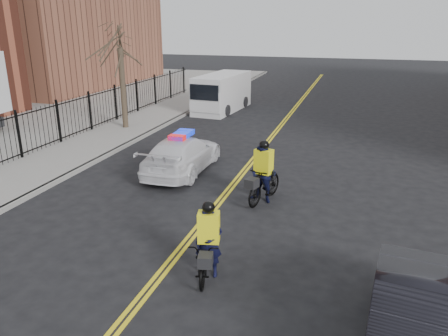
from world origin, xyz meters
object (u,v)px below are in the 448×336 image
cyclist_near (209,250)px  police_cruiser (182,154)px  cyclist_far (263,178)px  dark_sedan (421,335)px  cargo_van (221,93)px

cyclist_near → police_cruiser: bearing=104.4°
cyclist_near → cyclist_far: cyclist_far is taller
dark_sedan → cargo_van: size_ratio=0.83×
police_cruiser → cyclist_far: size_ratio=2.28×
dark_sedan → cyclist_far: 7.40m
police_cruiser → dark_sedan: bearing=131.4°
cargo_van → cyclist_far: bearing=-62.1°
police_cruiser → cyclist_far: cyclist_far is taller
cargo_van → cyclist_far: size_ratio=2.71×
cyclist_far → cargo_van: bearing=129.0°
police_cruiser → cargo_van: cargo_van is taller
dark_sedan → cargo_van: bearing=121.6°
dark_sedan → cyclist_near: bearing=162.8°
cargo_van → cyclist_near: (5.40, -18.05, -0.48)m
cyclist_near → cyclist_far: size_ratio=0.94×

